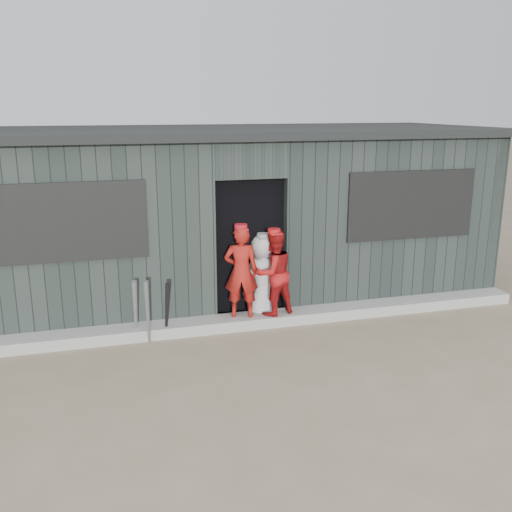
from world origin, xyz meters
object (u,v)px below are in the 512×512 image
object	(u,v)px
player_red_left	(241,272)
player_red_right	(274,273)
bat_right	(167,310)
player_grey_back	(263,277)
bat_left	(135,310)
bat_mid	(148,312)
dugout	(228,213)

from	to	relation	value
player_red_left	player_red_right	xyz separation A→B (m)	(0.45, -0.03, -0.04)
bat_right	player_grey_back	world-z (taller)	player_grey_back
bat_left	player_grey_back	world-z (taller)	player_grey_back
bat_left	bat_right	size ratio (longest dim) A/B	0.99
bat_right	player_red_left	bearing A→B (deg)	11.25
bat_mid	player_grey_back	xyz separation A→B (m)	(1.66, 0.50, 0.18)
bat_left	bat_right	world-z (taller)	bat_left
player_red_left	player_grey_back	world-z (taller)	player_red_left
player_grey_back	dugout	distance (m)	1.60
player_red_right	player_red_left	bearing A→B (deg)	-20.07
bat_left	player_red_right	size ratio (longest dim) A/B	0.72
bat_right	player_red_left	world-z (taller)	player_red_left
player_red_right	bat_right	bearing A→B (deg)	-9.51
bat_left	bat_mid	xyz separation A→B (m)	(0.14, -0.17, 0.01)
player_red_left	player_grey_back	xyz separation A→B (m)	(0.37, 0.22, -0.17)
bat_left	player_red_left	world-z (taller)	player_red_left
bat_left	player_red_left	xyz separation A→B (m)	(1.43, 0.11, 0.36)
bat_mid	player_grey_back	size ratio (longest dim) A/B	0.71
player_red_left	dugout	world-z (taller)	dugout
bat_right	player_red_right	world-z (taller)	player_red_right
bat_left	player_red_left	bearing A→B (deg)	4.34
bat_mid	player_red_left	size ratio (longest dim) A/B	0.69
player_grey_back	bat_left	bearing A→B (deg)	-17.33
bat_left	bat_right	distance (m)	0.40
player_red_right	bat_left	bearing A→B (deg)	-13.88
bat_mid	player_red_left	xyz separation A→B (m)	(1.29, 0.28, 0.35)
bat_mid	dugout	world-z (taller)	dugout
bat_right	dugout	xyz separation A→B (m)	(1.23, 1.87, 0.87)
bat_right	bat_mid	bearing A→B (deg)	-163.38
player_red_right	player_grey_back	world-z (taller)	player_red_right
bat_mid	player_red_left	distance (m)	1.36
bat_left	dugout	world-z (taller)	dugout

